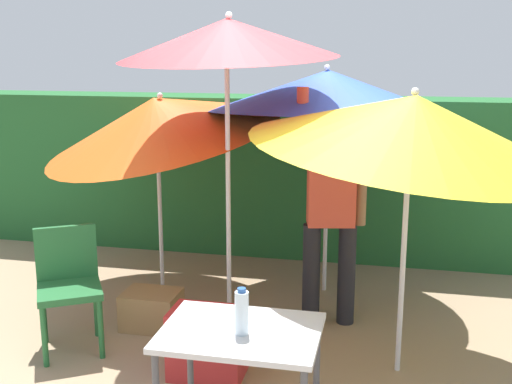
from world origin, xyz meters
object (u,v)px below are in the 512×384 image
(umbrella_orange, at_px, (228,39))
(crate_cardboard, at_px, (152,310))
(chair_plastic, at_px, (69,281))
(umbrella_navy, at_px, (159,118))
(bottle_water, at_px, (242,312))
(person_vendor, at_px, (330,210))
(umbrella_rainbow, at_px, (412,123))
(cooler_box, at_px, (207,343))
(folding_table, at_px, (241,347))
(umbrella_yellow, at_px, (328,91))

(umbrella_orange, xyz_separation_m, crate_cardboard, (-0.61, -0.11, -2.08))
(chair_plastic, bearing_deg, umbrella_orange, 27.10)
(umbrella_orange, xyz_separation_m, chair_plastic, (-1.07, -0.55, -1.71))
(umbrella_navy, xyz_separation_m, bottle_water, (1.28, -2.29, -0.69))
(person_vendor, distance_m, crate_cardboard, 1.61)
(umbrella_navy, relative_size, bottle_water, 8.99)
(person_vendor, xyz_separation_m, bottle_water, (-0.25, -1.92, -0.05))
(umbrella_rainbow, distance_m, cooler_box, 1.97)
(umbrella_rainbow, relative_size, folding_table, 2.61)
(umbrella_yellow, relative_size, chair_plastic, 2.35)
(umbrella_rainbow, relative_size, crate_cardboard, 4.78)
(chair_plastic, bearing_deg, umbrella_yellow, 41.54)
(umbrella_yellow, height_order, umbrella_navy, umbrella_navy)
(umbrella_navy, height_order, chair_plastic, umbrella_navy)
(umbrella_orange, distance_m, person_vendor, 1.51)
(umbrella_navy, distance_m, person_vendor, 1.70)
(umbrella_rainbow, height_order, bottle_water, umbrella_rainbow)
(umbrella_orange, height_order, umbrella_navy, umbrella_orange)
(crate_cardboard, bearing_deg, umbrella_orange, 10.53)
(umbrella_navy, xyz_separation_m, person_vendor, (1.53, -0.37, -0.64))
(chair_plastic, height_order, folding_table, chair_plastic)
(umbrella_navy, height_order, cooler_box, umbrella_navy)
(person_vendor, distance_m, cooler_box, 1.42)
(umbrella_rainbow, relative_size, umbrella_yellow, 1.00)
(umbrella_rainbow, bearing_deg, cooler_box, -163.78)
(umbrella_navy, xyz_separation_m, chair_plastic, (-0.28, -1.19, -1.06))
(umbrella_orange, height_order, umbrella_yellow, umbrella_orange)
(umbrella_navy, height_order, folding_table, umbrella_navy)
(umbrella_rainbow, distance_m, person_vendor, 1.14)
(chair_plastic, relative_size, cooler_box, 1.81)
(umbrella_rainbow, relative_size, bottle_water, 8.71)
(bottle_water, bearing_deg, person_vendor, 82.63)
(umbrella_rainbow, distance_m, umbrella_yellow, 1.50)
(bottle_water, bearing_deg, chair_plastic, 144.81)
(bottle_water, bearing_deg, umbrella_yellow, 87.03)
(chair_plastic, bearing_deg, folding_table, -34.42)
(person_vendor, relative_size, crate_cardboard, 4.30)
(cooler_box, height_order, crate_cardboard, cooler_box)
(umbrella_rainbow, xyz_separation_m, umbrella_yellow, (-0.67, 1.34, 0.11))
(umbrella_navy, distance_m, folding_table, 2.73)
(umbrella_orange, height_order, chair_plastic, umbrella_orange)
(folding_table, distance_m, bottle_water, 0.22)
(umbrella_orange, relative_size, chair_plastic, 2.74)
(umbrella_rainbow, height_order, chair_plastic, umbrella_rainbow)
(cooler_box, height_order, bottle_water, bottle_water)
(umbrella_orange, height_order, cooler_box, umbrella_orange)
(umbrella_yellow, distance_m, cooler_box, 2.39)
(crate_cardboard, bearing_deg, cooler_box, -44.33)
(umbrella_orange, relative_size, folding_table, 3.05)
(person_vendor, xyz_separation_m, cooler_box, (-0.70, -1.02, -0.70))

